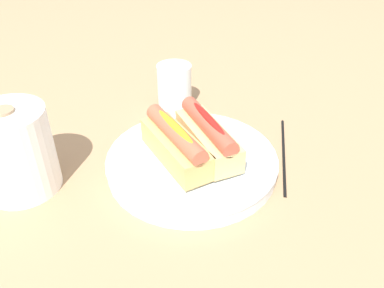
{
  "coord_description": "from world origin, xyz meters",
  "views": [
    {
      "loc": [
        -0.47,
        0.05,
        0.39
      ],
      "look_at": [
        0.02,
        -0.01,
        0.05
      ],
      "focal_mm": 36.5,
      "sensor_mm": 36.0,
      "label": 1
    }
  ],
  "objects": [
    {
      "name": "hotdog_back",
      "position": [
        0.01,
        0.02,
        0.06
      ],
      "size": [
        0.16,
        0.1,
        0.06
      ],
      "color": "tan",
      "rests_on": "serving_bowl"
    },
    {
      "name": "chopstick_near",
      "position": [
        0.04,
        -0.17,
        0.0
      ],
      "size": [
        0.21,
        0.07,
        0.01
      ],
      "primitive_type": "cylinder",
      "rotation": [
        0.0,
        1.57,
        -0.29
      ],
      "color": "black",
      "rests_on": "ground_plane"
    },
    {
      "name": "paper_towel_roll",
      "position": [
        0.01,
        0.25,
        0.07
      ],
      "size": [
        0.11,
        0.11,
        0.13
      ],
      "color": "white",
      "rests_on": "ground_plane"
    },
    {
      "name": "water_glass",
      "position": [
        0.23,
        0.0,
        0.04
      ],
      "size": [
        0.07,
        0.07,
        0.09
      ],
      "color": "white",
      "rests_on": "ground_plane"
    },
    {
      "name": "ground_plane",
      "position": [
        0.0,
        0.0,
        0.0
      ],
      "size": [
        2.4,
        2.4,
        0.0
      ],
      "primitive_type": "plane",
      "color": "#9E7A56"
    },
    {
      "name": "hotdog_front",
      "position": [
        0.03,
        -0.04,
        0.06
      ],
      "size": [
        0.16,
        0.09,
        0.06
      ],
      "color": "#DBB270",
      "rests_on": "serving_bowl"
    },
    {
      "name": "serving_bowl",
      "position": [
        0.02,
        -0.01,
        0.02
      ],
      "size": [
        0.27,
        0.27,
        0.03
      ],
      "color": "silver",
      "rests_on": "ground_plane"
    }
  ]
}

